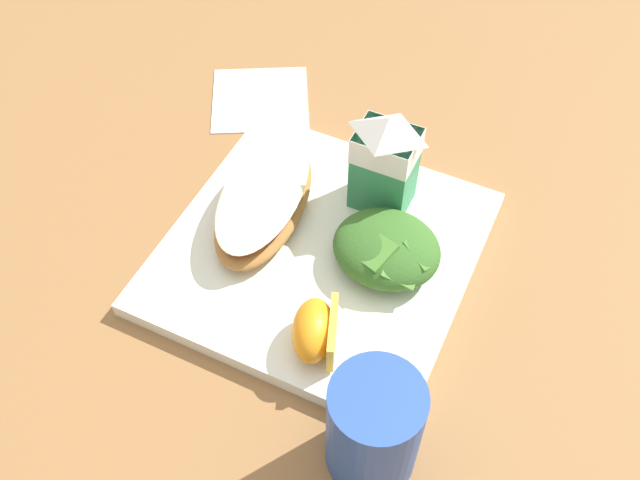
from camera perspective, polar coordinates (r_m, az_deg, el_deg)
The scene contains 8 objects.
ground at distance 0.69m, azimuth 0.00°, elevation -1.33°, with size 3.00×3.00×0.00m, color olive.
white_plate at distance 0.68m, azimuth 0.00°, elevation -0.93°, with size 0.28×0.28×0.02m, color white.
cheesy_pizza_bread at distance 0.69m, azimuth -4.47°, elevation 3.28°, with size 0.10×0.18×0.04m.
green_salad_pile at distance 0.65m, azimuth 5.35°, elevation -0.67°, with size 0.10×0.09×0.04m.
milk_carton at distance 0.67m, azimuth 5.24°, elevation 6.50°, with size 0.06×0.05×0.11m.
orange_wedge_front at distance 0.60m, azimuth -0.36°, elevation -7.23°, with size 0.06×0.07×0.04m.
paper_napkin at distance 0.85m, azimuth -4.79°, elevation 11.16°, with size 0.11×0.11×0.00m, color white.
drinking_blue_cup at distance 0.55m, azimuth 4.31°, elevation -14.73°, with size 0.07×0.07×0.11m, color #284CA3.
Camera 1 is at (0.18, -0.37, 0.55)m, focal length 40.14 mm.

